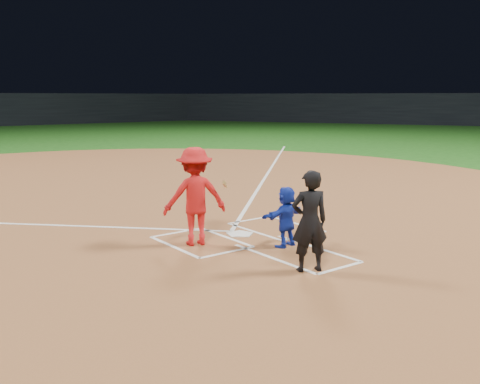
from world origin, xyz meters
TOP-DOWN VIEW (x-y plane):
  - ground at (0.00, 0.00)m, footprint 120.00×120.00m
  - home_plate_dirt at (0.00, 6.00)m, footprint 28.00×28.00m
  - stadium_wall_right at (42.00, 24.00)m, footprint 31.04×52.56m
  - home_plate at (0.00, 0.00)m, footprint 0.60×0.60m
  - catcher at (0.16, -1.24)m, footprint 1.12×0.50m
  - umpire at (-0.52, -2.57)m, footprint 0.72×0.62m
  - chalk_markings at (0.00, 5.29)m, footprint 28.35×17.32m
  - batter_at_plate at (-1.13, -0.07)m, footprint 1.57×1.07m

SIDE VIEW (x-z plane):
  - ground at x=0.00m, z-range 0.00..0.00m
  - home_plate_dirt at x=0.00m, z-range 0.00..0.01m
  - chalk_markings at x=0.00m, z-range 0.01..0.02m
  - home_plate at x=0.00m, z-range 0.01..0.03m
  - catcher at x=0.16m, z-range 0.01..1.18m
  - umpire at x=-0.52m, z-range 0.01..1.69m
  - batter_at_plate at x=-1.13m, z-range 0.01..1.90m
  - stadium_wall_right at x=42.00m, z-range 0.00..3.20m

